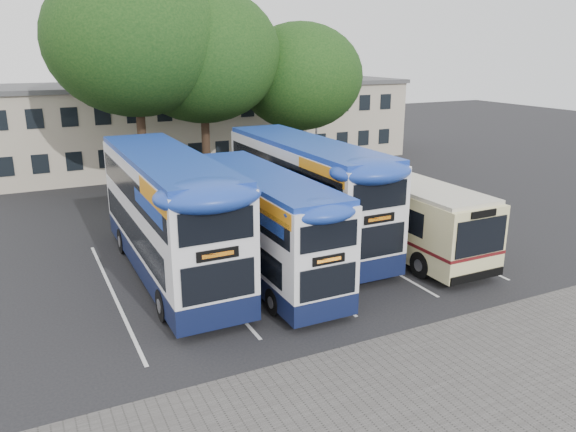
% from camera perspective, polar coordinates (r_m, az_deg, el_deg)
% --- Properties ---
extents(ground, '(120.00, 120.00, 0.00)m').
position_cam_1_polar(ground, '(21.66, 14.68, -7.37)').
color(ground, black).
rests_on(ground, ground).
extents(paving_strip, '(40.00, 6.00, 0.01)m').
position_cam_1_polar(paving_strip, '(17.24, 20.53, -14.49)').
color(paving_strip, '#595654').
rests_on(paving_strip, ground).
extents(bay_lines, '(14.12, 11.00, 0.01)m').
position_cam_1_polar(bay_lines, '(23.57, -0.31, -4.77)').
color(bay_lines, silver).
rests_on(bay_lines, ground).
extents(depot_building, '(32.40, 8.40, 6.20)m').
position_cam_1_polar(depot_building, '(44.15, -8.53, 9.38)').
color(depot_building, '#B5AB92').
rests_on(depot_building, ground).
extents(lamp_post, '(0.25, 1.05, 9.06)m').
position_cam_1_polar(lamp_post, '(39.89, 2.96, 11.57)').
color(lamp_post, gray).
rests_on(lamp_post, ground).
extents(tree_left, '(9.76, 9.76, 13.22)m').
position_cam_1_polar(tree_left, '(32.99, -15.30, 16.88)').
color(tree_left, black).
rests_on(tree_left, ground).
extents(tree_mid, '(9.24, 9.24, 12.16)m').
position_cam_1_polar(tree_mid, '(34.54, -8.71, 15.83)').
color(tree_mid, black).
rests_on(tree_mid, ground).
extents(tree_right, '(8.02, 8.02, 10.29)m').
position_cam_1_polar(tree_right, '(37.14, 1.25, 13.96)').
color(tree_right, black).
rests_on(tree_right, ground).
extents(bus_dd_left, '(2.80, 11.56, 4.82)m').
position_cam_1_polar(bus_dd_left, '(22.08, -12.14, 0.61)').
color(bus_dd_left, '#10173A').
rests_on(bus_dd_left, ground).
extents(bus_dd_mid, '(2.41, 9.93, 4.13)m').
position_cam_1_polar(bus_dd_mid, '(21.58, -2.53, -0.44)').
color(bus_dd_mid, '#10173A').
rests_on(bus_dd_mid, ground).
extents(bus_dd_right, '(2.76, 11.38, 4.75)m').
position_cam_1_polar(bus_dd_right, '(25.18, 1.73, 2.86)').
color(bus_dd_right, '#10173A').
rests_on(bus_dd_right, ground).
extents(bus_single, '(2.73, 10.73, 3.20)m').
position_cam_1_polar(bus_single, '(25.62, 10.46, 0.98)').
color(bus_single, beige).
rests_on(bus_single, ground).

